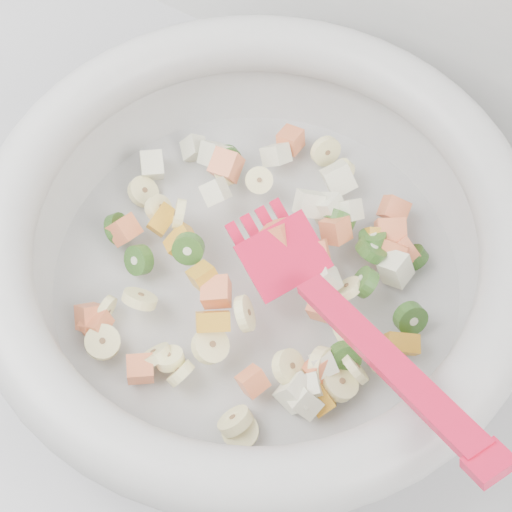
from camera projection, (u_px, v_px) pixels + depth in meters
The scene contains 2 objects.
counter at pixel (118, 395), 1.08m from camera, with size 2.00×0.60×0.90m, color #A2A2A7.
mixing_bowl at pixel (257, 246), 0.60m from camera, with size 0.44×0.42×0.15m.
Camera 1 is at (0.36, 1.23, 1.48)m, focal length 55.00 mm.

